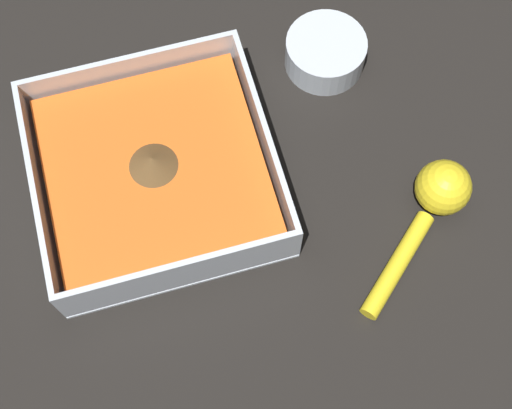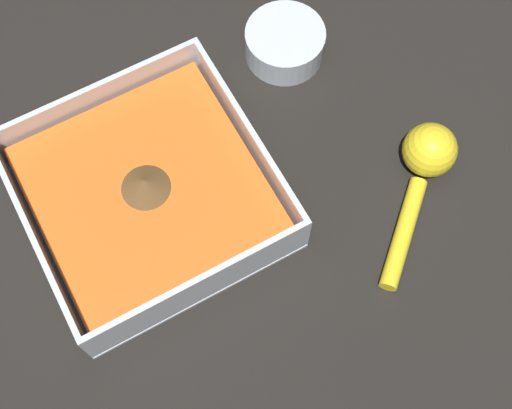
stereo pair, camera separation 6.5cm
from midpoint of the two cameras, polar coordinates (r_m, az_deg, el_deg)
name	(u,v)px [view 1 (the left image)]	position (r m, az deg, el deg)	size (l,w,h in m)	color
ground_plane	(190,156)	(0.81, -3.06, 3.69)	(4.00, 4.00, 0.00)	black
square_dish	(156,173)	(0.77, -5.63, 2.24)	(0.25, 0.25, 0.07)	silver
spice_bowl	(325,53)	(0.86, 7.75, 11.68)	(0.09, 0.09, 0.04)	silver
lemon_squeezer	(435,201)	(0.78, 16.44, 0.01)	(0.14, 0.15, 0.06)	yellow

